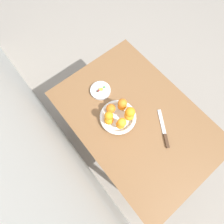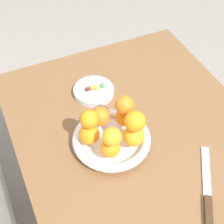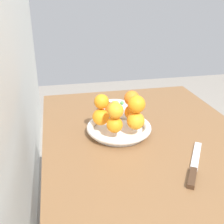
% 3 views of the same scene
% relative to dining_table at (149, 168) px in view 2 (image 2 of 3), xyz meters
% --- Properties ---
extents(dining_table, '(1.10, 0.76, 0.74)m').
position_rel_dining_table_xyz_m(dining_table, '(0.00, 0.00, 0.00)').
color(dining_table, brown).
rests_on(dining_table, ground_plane).
extents(fruit_bowl, '(0.24, 0.24, 0.04)m').
position_rel_dining_table_xyz_m(fruit_bowl, '(0.08, 0.10, 0.11)').
color(fruit_bowl, white).
rests_on(fruit_bowl, dining_table).
extents(candy_dish, '(0.14, 0.14, 0.02)m').
position_rel_dining_table_xyz_m(candy_dish, '(0.31, 0.06, 0.10)').
color(candy_dish, silver).
rests_on(candy_dish, dining_table).
extents(orange_0, '(0.06, 0.06, 0.06)m').
position_rel_dining_table_xyz_m(orange_0, '(0.03, 0.05, 0.16)').
color(orange_0, orange).
rests_on(orange_0, fruit_bowl).
extents(orange_1, '(0.06, 0.06, 0.06)m').
position_rel_dining_table_xyz_m(orange_1, '(0.11, 0.04, 0.16)').
color(orange_1, orange).
rests_on(orange_1, fruit_bowl).
extents(orange_2, '(0.06, 0.06, 0.06)m').
position_rel_dining_table_xyz_m(orange_2, '(0.14, 0.11, 0.16)').
color(orange_2, orange).
rests_on(orange_2, fruit_bowl).
extents(orange_3, '(0.06, 0.06, 0.06)m').
position_rel_dining_table_xyz_m(orange_3, '(0.09, 0.17, 0.16)').
color(orange_3, orange).
rests_on(orange_3, fruit_bowl).
extents(orange_4, '(0.06, 0.06, 0.06)m').
position_rel_dining_table_xyz_m(orange_4, '(0.02, 0.13, 0.16)').
color(orange_4, orange).
rests_on(orange_4, fruit_bowl).
extents(orange_5, '(0.05, 0.05, 0.05)m').
position_rel_dining_table_xyz_m(orange_5, '(0.01, 0.13, 0.21)').
color(orange_5, orange).
rests_on(orange_5, orange_4).
extents(orange_6, '(0.06, 0.06, 0.06)m').
position_rel_dining_table_xyz_m(orange_6, '(0.03, 0.05, 0.22)').
color(orange_6, orange).
rests_on(orange_6, orange_0).
extents(orange_7, '(0.05, 0.05, 0.05)m').
position_rel_dining_table_xyz_m(orange_7, '(0.09, 0.16, 0.22)').
color(orange_7, orange).
rests_on(orange_7, orange_3).
extents(orange_8, '(0.06, 0.06, 0.06)m').
position_rel_dining_table_xyz_m(orange_8, '(0.10, 0.05, 0.22)').
color(orange_8, orange).
rests_on(orange_8, orange_1).
extents(candy_ball_0, '(0.02, 0.02, 0.02)m').
position_rel_dining_table_xyz_m(candy_ball_0, '(0.31, 0.07, 0.12)').
color(candy_ball_0, gold).
rests_on(candy_ball_0, candy_dish).
extents(candy_ball_1, '(0.02, 0.02, 0.02)m').
position_rel_dining_table_xyz_m(candy_ball_1, '(0.30, 0.03, 0.12)').
color(candy_ball_1, '#4C9947').
rests_on(candy_ball_1, candy_dish).
extents(candy_ball_2, '(0.01, 0.01, 0.01)m').
position_rel_dining_table_xyz_m(candy_ball_2, '(0.31, 0.09, 0.12)').
color(candy_ball_2, '#472819').
rests_on(candy_ball_2, candy_dish).
extents(candy_ball_3, '(0.02, 0.02, 0.02)m').
position_rel_dining_table_xyz_m(candy_ball_3, '(0.30, 0.06, 0.12)').
color(candy_ball_3, gold).
rests_on(candy_ball_3, candy_dish).
extents(candy_ball_4, '(0.01, 0.01, 0.01)m').
position_rel_dining_table_xyz_m(candy_ball_4, '(0.31, 0.08, 0.12)').
color(candy_ball_4, '#C6384C').
rests_on(candy_ball_4, candy_dish).
extents(knife, '(0.23, 0.16, 0.01)m').
position_rel_dining_table_xyz_m(knife, '(-0.19, -0.07, 0.09)').
color(knife, '#3F2819').
rests_on(knife, dining_table).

